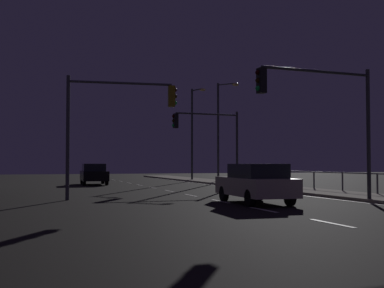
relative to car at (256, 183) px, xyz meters
name	(u,v)px	position (x,y,z in m)	size (l,w,h in m)	color
ground_plane	(216,201)	(-0.91, 2.00, -0.82)	(112.00, 112.00, 0.00)	black
sidewalk_right	(353,196)	(5.99, 2.00, -0.75)	(2.96, 77.00, 0.14)	#9E937F
lane_markings_center	(191,195)	(-0.91, 5.50, -0.82)	(0.14, 50.00, 0.01)	silver
lane_edge_line	(271,192)	(4.26, 7.00, -0.82)	(0.14, 53.00, 0.01)	silver
car	(256,183)	(0.00, 0.00, 0.00)	(1.98, 4.46, 1.57)	beige
car_oncoming	(94,174)	(-3.93, 19.80, 0.00)	(1.98, 4.47, 1.57)	black
traffic_light_far_left	(208,132)	(2.85, 13.25, 2.90)	(4.80, 0.51, 5.01)	#38383D
traffic_light_mid_right	(117,112)	(-4.84, 3.96, 3.04)	(4.88, 0.68, 5.42)	#4C4C51
traffic_light_overhead_east	(321,103)	(2.39, -0.96, 3.14)	(5.32, 0.55, 5.33)	#38383D
street_lamp_median	(221,123)	(6.30, 19.64, 4.10)	(1.40, 1.49, 8.06)	#38383D
street_lamp_far_end	(194,126)	(5.53, 24.41, 4.19)	(0.89, 1.72, 8.24)	#2D3033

